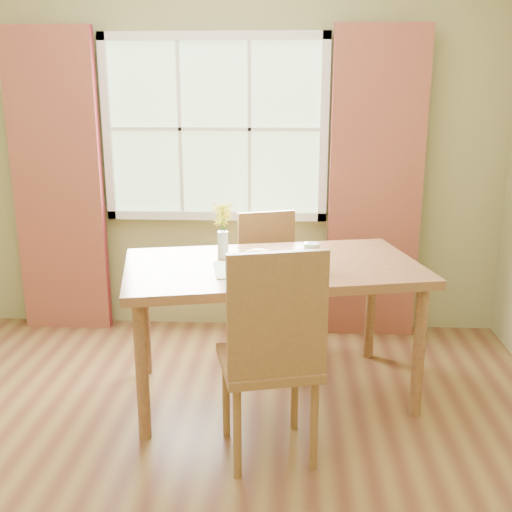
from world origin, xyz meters
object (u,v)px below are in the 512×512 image
Objects in this scene: flower_vase at (223,224)px; chair_far at (271,277)px; dining_table at (272,277)px; croissant_sandwich at (258,259)px; chair_near at (273,349)px; water_glass at (311,256)px.

chair_far is at bearing 62.86° from flower_vase.
croissant_sandwich is at bearing -128.11° from dining_table.
flower_vase is at bearing -136.15° from chair_far.
chair_near is at bearing -106.84° from chair_far.
chair_near is 1.13× the size of chair_far.
chair_far reaches higher than water_glass.
dining_table is 0.23m from croissant_sandwich.
chair_near is 1.34m from chair_far.
chair_far is 0.80m from water_glass.
chair_near is 8.05× the size of water_glass.
dining_table is at bearing -106.49° from chair_far.
chair_near is 7.24× the size of croissant_sandwich.
chair_far is 0.86m from croissant_sandwich.
water_glass reaches higher than dining_table.
flower_vase is at bearing 97.23° from chair_near.
water_glass is at bearing -89.10° from chair_far.
flower_vase is at bearing 129.08° from croissant_sandwich.
croissant_sandwich reaches higher than dining_table.
flower_vase reaches higher than croissant_sandwich.
water_glass is at bearing -26.95° from dining_table.
water_glass reaches higher than croissant_sandwich.
dining_table is at bearing -19.32° from flower_vase.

